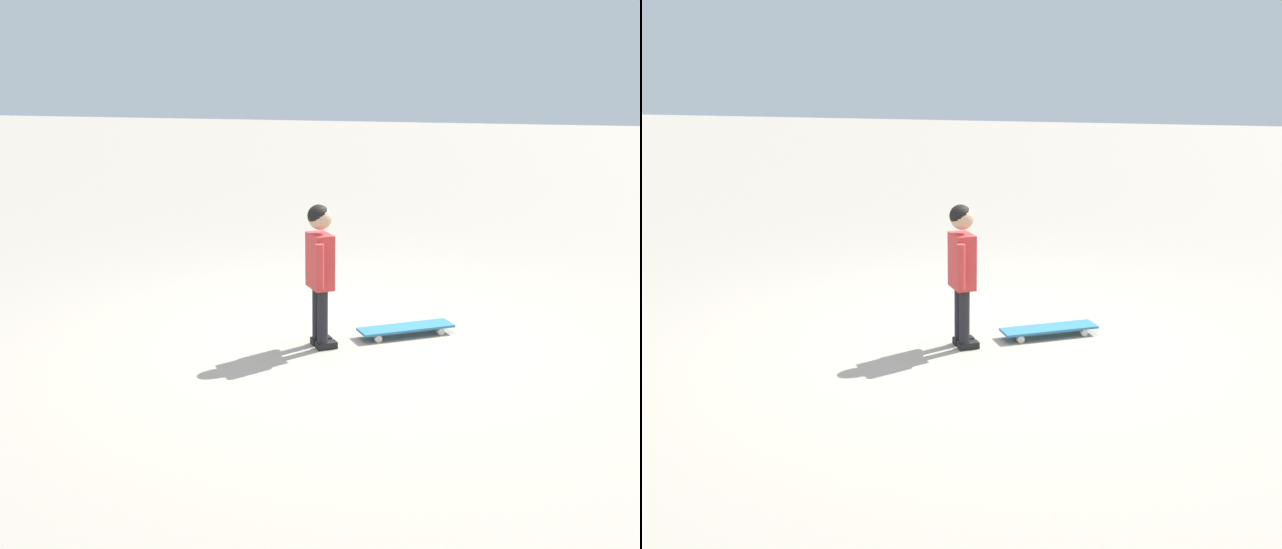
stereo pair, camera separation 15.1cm
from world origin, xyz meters
TOP-DOWN VIEW (x-y plane):
  - ground_plane at (0.00, 0.00)m, footprint 50.00×50.00m
  - child_person at (-0.21, 0.09)m, footprint 0.41×0.27m
  - skateboard at (0.20, -0.48)m, footprint 0.57×0.73m

SIDE VIEW (x-z plane):
  - ground_plane at x=0.00m, z-range 0.00..0.00m
  - skateboard at x=0.20m, z-range 0.02..0.10m
  - child_person at x=-0.21m, z-range 0.13..1.19m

